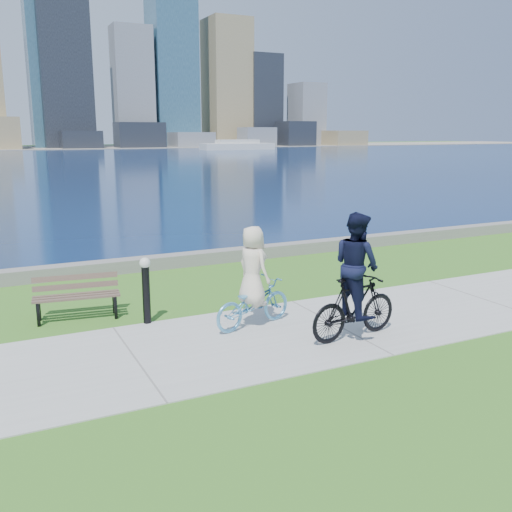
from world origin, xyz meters
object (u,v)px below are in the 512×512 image
Objects in this scene: bollard_lamp at (146,286)px; cyclist_man at (355,286)px; cyclist_woman at (253,290)px; park_bench at (76,293)px.

cyclist_man reaches higher than bollard_lamp.
cyclist_woman is (1.81, -1.09, -0.02)m from bollard_lamp.
cyclist_woman reaches higher than bollard_lamp.
cyclist_man reaches higher than park_bench.
park_bench is at bearing 45.64° from cyclist_man.
cyclist_man is at bearing -30.48° from park_bench.
cyclist_man is (4.41, -3.44, 0.47)m from park_bench.
bollard_lamp is (1.19, -0.96, 0.24)m from park_bench.
bollard_lamp is at bearing -31.34° from park_bench.
cyclist_woman is at bearing 38.90° from cyclist_man.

